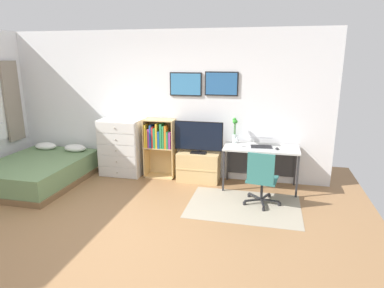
{
  "coord_description": "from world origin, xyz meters",
  "views": [
    {
      "loc": [
        1.97,
        -3.54,
        2.23
      ],
      "look_at": [
        0.77,
        1.5,
        0.87
      ],
      "focal_mm": 31.39,
      "sensor_mm": 36.0,
      "label": 1
    }
  ],
  "objects_px": {
    "wine_glass": "(237,139)",
    "bamboo_vase": "(235,131)",
    "computer_mouse": "(277,149)",
    "television": "(198,137)",
    "laptop": "(261,143)",
    "dresser": "(121,148)",
    "office_chair": "(261,177)",
    "desk": "(261,153)",
    "bed": "(39,171)",
    "tv_stand": "(199,167)",
    "bookshelf": "(159,142)"
  },
  "relations": [
    {
      "from": "desk",
      "to": "computer_mouse",
      "type": "relative_size",
      "value": 12.07
    },
    {
      "from": "television",
      "to": "desk",
      "type": "xyz_separation_m",
      "value": [
        1.11,
        -0.0,
        -0.22
      ]
    },
    {
      "from": "bookshelf",
      "to": "office_chair",
      "type": "distance_m",
      "value": 2.11
    },
    {
      "from": "bed",
      "to": "laptop",
      "type": "xyz_separation_m",
      "value": [
        3.9,
        0.71,
        0.58
      ]
    },
    {
      "from": "bed",
      "to": "bamboo_vase",
      "type": "distance_m",
      "value": 3.61
    },
    {
      "from": "computer_mouse",
      "to": "wine_glass",
      "type": "height_order",
      "value": "wine_glass"
    },
    {
      "from": "bamboo_vase",
      "to": "laptop",
      "type": "bearing_deg",
      "value": -14.55
    },
    {
      "from": "bed",
      "to": "wine_glass",
      "type": "relative_size",
      "value": 10.71
    },
    {
      "from": "laptop",
      "to": "wine_glass",
      "type": "relative_size",
      "value": 2.47
    },
    {
      "from": "dresser",
      "to": "television",
      "type": "relative_size",
      "value": 1.23
    },
    {
      "from": "computer_mouse",
      "to": "wine_glass",
      "type": "xyz_separation_m",
      "value": [
        -0.67,
        0.01,
        0.12
      ]
    },
    {
      "from": "bookshelf",
      "to": "computer_mouse",
      "type": "height_order",
      "value": "bookshelf"
    },
    {
      "from": "office_chair",
      "to": "bed",
      "type": "bearing_deg",
      "value": -172.91
    },
    {
      "from": "television",
      "to": "bookshelf",
      "type": "bearing_deg",
      "value": 175.3
    },
    {
      "from": "bed",
      "to": "television",
      "type": "distance_m",
      "value": 2.96
    },
    {
      "from": "tv_stand",
      "to": "desk",
      "type": "xyz_separation_m",
      "value": [
        1.11,
        -0.03,
        0.34
      ]
    },
    {
      "from": "television",
      "to": "laptop",
      "type": "relative_size",
      "value": 1.98
    },
    {
      "from": "dresser",
      "to": "office_chair",
      "type": "distance_m",
      "value": 2.79
    },
    {
      "from": "office_chair",
      "to": "wine_glass",
      "type": "relative_size",
      "value": 4.78
    },
    {
      "from": "television",
      "to": "office_chair",
      "type": "xyz_separation_m",
      "value": [
        1.15,
        -0.81,
        -0.37
      ]
    },
    {
      "from": "television",
      "to": "desk",
      "type": "height_order",
      "value": "television"
    },
    {
      "from": "bookshelf",
      "to": "desk",
      "type": "distance_m",
      "value": 1.87
    },
    {
      "from": "bed",
      "to": "desk",
      "type": "height_order",
      "value": "desk"
    },
    {
      "from": "computer_mouse",
      "to": "bed",
      "type": "bearing_deg",
      "value": -172.34
    },
    {
      "from": "tv_stand",
      "to": "bamboo_vase",
      "type": "bearing_deg",
      "value": 6.23
    },
    {
      "from": "tv_stand",
      "to": "computer_mouse",
      "type": "xyz_separation_m",
      "value": [
        1.37,
        -0.2,
        0.49
      ]
    },
    {
      "from": "office_chair",
      "to": "laptop",
      "type": "height_order",
      "value": "laptop"
    },
    {
      "from": "laptop",
      "to": "computer_mouse",
      "type": "relative_size",
      "value": 4.27
    },
    {
      "from": "bed",
      "to": "dresser",
      "type": "xyz_separation_m",
      "value": [
        1.28,
        0.75,
        0.32
      ]
    },
    {
      "from": "television",
      "to": "tv_stand",
      "type": "bearing_deg",
      "value": 90.0
    },
    {
      "from": "television",
      "to": "wine_glass",
      "type": "height_order",
      "value": "television"
    },
    {
      "from": "desk",
      "to": "wine_glass",
      "type": "bearing_deg",
      "value": -158.29
    },
    {
      "from": "computer_mouse",
      "to": "desk",
      "type": "bearing_deg",
      "value": 145.7
    },
    {
      "from": "dresser",
      "to": "office_chair",
      "type": "relative_size",
      "value": 1.26
    },
    {
      "from": "wine_glass",
      "to": "bamboo_vase",
      "type": "bearing_deg",
      "value": 104.66
    },
    {
      "from": "computer_mouse",
      "to": "wine_glass",
      "type": "bearing_deg",
      "value": 178.85
    },
    {
      "from": "tv_stand",
      "to": "laptop",
      "type": "height_order",
      "value": "laptop"
    },
    {
      "from": "bamboo_vase",
      "to": "office_chair",
      "type": "bearing_deg",
      "value": -60.05
    },
    {
      "from": "laptop",
      "to": "wine_glass",
      "type": "bearing_deg",
      "value": -167.39
    },
    {
      "from": "bed",
      "to": "computer_mouse",
      "type": "bearing_deg",
      "value": 7.75
    },
    {
      "from": "tv_stand",
      "to": "television",
      "type": "xyz_separation_m",
      "value": [
        0.0,
        -0.02,
        0.56
      ]
    },
    {
      "from": "dresser",
      "to": "bookshelf",
      "type": "distance_m",
      "value": 0.77
    },
    {
      "from": "tv_stand",
      "to": "desk",
      "type": "distance_m",
      "value": 1.16
    },
    {
      "from": "tv_stand",
      "to": "laptop",
      "type": "distance_m",
      "value": 1.23
    },
    {
      "from": "dresser",
      "to": "bamboo_vase",
      "type": "relative_size",
      "value": 2.4
    },
    {
      "from": "bookshelf",
      "to": "wine_glass",
      "type": "distance_m",
      "value": 1.49
    },
    {
      "from": "bed",
      "to": "tv_stand",
      "type": "bearing_deg",
      "value": 15.33
    },
    {
      "from": "television",
      "to": "bed",
      "type": "bearing_deg",
      "value": -165.18
    },
    {
      "from": "television",
      "to": "wine_glass",
      "type": "relative_size",
      "value": 4.88
    },
    {
      "from": "tv_stand",
      "to": "wine_glass",
      "type": "height_order",
      "value": "wine_glass"
    }
  ]
}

